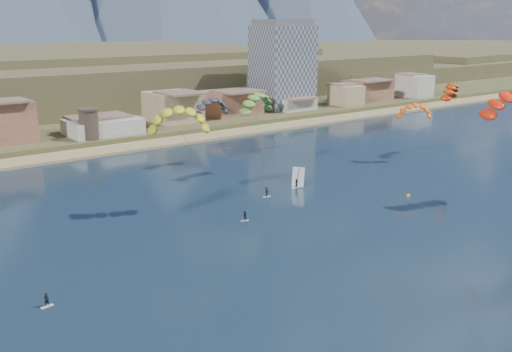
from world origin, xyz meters
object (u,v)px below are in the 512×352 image
Objects in this scene: watchtower at (89,124)px; windsurfer at (297,181)px; kitesurfer_green at (257,100)px; kitesurfer_orange at (511,100)px; kitesurfer_yellow at (179,116)px; buoy at (408,196)px; apartment_tower at (283,65)px.

watchtower is 2.05× the size of windsurfer.
watchtower is 56.59m from kitesurfer_green.
watchtower is 0.39× the size of kitesurfer_green.
kitesurfer_orange is 5.99× the size of windsurfer.
kitesurfer_orange reaches higher than kitesurfer_yellow.
kitesurfer_orange is at bearing -66.67° from watchtower.
apartment_tower is at bearing 63.63° from buoy.
kitesurfer_orange is 43.12m from windsurfer.
buoy is at bearing 125.04° from kitesurfer_orange.
watchtower reaches higher than buoy.
kitesurfer_yellow is 27.93× the size of buoy.
windsurfer is (-22.72, 31.70, -18.39)m from kitesurfer_orange.
apartment_tower is at bearing 46.81° from kitesurfer_green.
apartment_tower is 1.48× the size of kitesurfer_yellow.
buoy is at bearing -53.93° from windsurfer.
buoy is (40.62, -17.85, -17.48)m from kitesurfer_yellow.
kitesurfer_orange is 1.15× the size of kitesurfer_green.
kitesurfer_yellow is 31.90m from windsurfer.
apartment_tower is 101.00m from windsurfer.
kitesurfer_green reaches higher than watchtower.
watchtower is at bearing 111.15° from buoy.
kitesurfer_green is at bearing 116.29° from buoy.
apartment_tower is 7.64× the size of windsurfer.
kitesurfer_orange is (41.55, -96.36, 13.35)m from watchtower.
buoy is (-47.98, -96.78, -17.69)m from apartment_tower.
kitesurfer_yellow is at bearing -97.54° from watchtower.
buoy is at bearing -68.85° from watchtower.
apartment_tower is 116.88m from kitesurfer_orange.
apartment_tower reaches higher than windsurfer.
kitesurfer_green is 37.34m from buoy.
watchtower is 66.45m from kitesurfer_yellow.
apartment_tower is 3.72× the size of watchtower.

